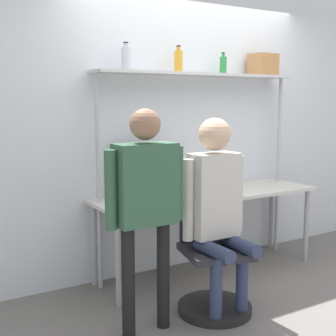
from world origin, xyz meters
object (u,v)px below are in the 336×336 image
object	(u,v)px
office_chair	(213,273)
bottle_green	(223,65)
cell_phone	(191,197)
bottle_clear	(126,58)
monitor	(143,167)
person_standing	(146,194)
storage_box	(263,65)
laptop	(169,192)
bottle_amber	(178,61)
person_seated	(217,199)

from	to	relation	value
office_chair	bottle_green	size ratio (longest dim) A/B	4.80
cell_phone	bottle_clear	world-z (taller)	bottle_clear
monitor	bottle_clear	bearing A→B (deg)	179.17
person_standing	bottle_clear	world-z (taller)	bottle_clear
storage_box	bottle_green	bearing A→B (deg)	180.00
person_standing	storage_box	bearing A→B (deg)	25.91
office_chair	person_standing	bearing A→B (deg)	-176.52
laptop	bottle_clear	size ratio (longest dim) A/B	1.22
laptop	cell_phone	xyz separation A→B (m)	(0.21, -0.02, -0.06)
monitor	bottle_clear	xyz separation A→B (m)	(-0.15, 0.00, 0.92)
bottle_amber	cell_phone	bearing A→B (deg)	-96.13
bottle_green	bottle_amber	bearing A→B (deg)	-180.00
laptop	bottle_clear	xyz separation A→B (m)	(-0.28, 0.24, 1.12)
monitor	storage_box	distance (m)	1.64
person_seated	bottle_amber	size ratio (longest dim) A/B	6.31
monitor	storage_box	xyz separation A→B (m)	(1.36, 0.00, 0.93)
laptop	cell_phone	bearing A→B (deg)	-6.23
office_chair	person_seated	size ratio (longest dim) A/B	0.65
person_seated	cell_phone	bearing A→B (deg)	72.74
cell_phone	monitor	bearing A→B (deg)	142.18
bottle_clear	bottle_green	size ratio (longest dim) A/B	1.17
cell_phone	person_standing	world-z (taller)	person_standing
monitor	cell_phone	xyz separation A→B (m)	(0.34, -0.26, -0.26)
monitor	storage_box	world-z (taller)	storage_box
office_chair	bottle_amber	distance (m)	1.85
laptop	person_seated	xyz separation A→B (m)	(0.02, -0.64, 0.06)
monitor	laptop	size ratio (longest dim) A/B	1.67
monitor	laptop	xyz separation A→B (m)	(0.13, -0.24, -0.20)
monitor	bottle_green	world-z (taller)	bottle_green
person_standing	monitor	bearing A→B (deg)	63.23
bottle_clear	office_chair	bearing A→B (deg)	-70.11
office_chair	bottle_green	distance (m)	1.96
laptop	cell_phone	world-z (taller)	laptop
monitor	office_chair	world-z (taller)	monitor
person_standing	bottle_green	size ratio (longest dim) A/B	7.79
monitor	office_chair	distance (m)	1.11
bottle_amber	bottle_green	world-z (taller)	bottle_amber
person_seated	bottle_green	bearing A→B (deg)	50.92
cell_phone	bottle_amber	bearing A→B (deg)	83.87
bottle_clear	monitor	bearing A→B (deg)	-0.83
monitor	laptop	distance (m)	0.33
office_chair	bottle_clear	distance (m)	1.86
person_standing	storage_box	world-z (taller)	storage_box
laptop	office_chair	xyz separation A→B (m)	(0.03, -0.59, -0.52)
laptop	bottle_clear	world-z (taller)	bottle_clear
person_standing	bottle_clear	bearing A→B (deg)	71.48
monitor	bottle_amber	xyz separation A→B (m)	(0.37, 0.00, 0.92)
cell_phone	person_seated	xyz separation A→B (m)	(-0.19, -0.62, 0.12)
cell_phone	office_chair	bearing A→B (deg)	-107.67
storage_box	person_seated	bearing A→B (deg)	-143.93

